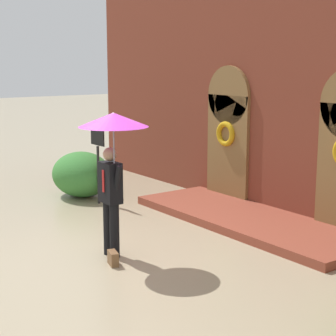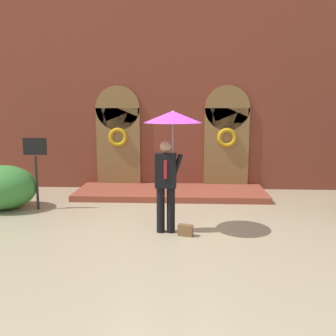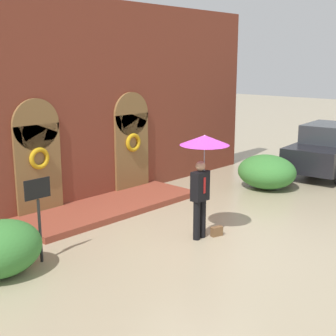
{
  "view_description": "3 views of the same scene",
  "coord_description": "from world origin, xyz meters",
  "px_view_note": "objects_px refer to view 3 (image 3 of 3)",
  "views": [
    {
      "loc": [
        7.69,
        -4.44,
        3.15
      ],
      "look_at": [
        -0.08,
        1.17,
        1.31
      ],
      "focal_mm": 60.0,
      "sensor_mm": 36.0,
      "label": 1
    },
    {
      "loc": [
        0.42,
        -7.1,
        2.44
      ],
      "look_at": [
        -0.01,
        1.63,
        1.0
      ],
      "focal_mm": 40.0,
      "sensor_mm": 36.0,
      "label": 2
    },
    {
      "loc": [
        -7.76,
        -6.41,
        3.95
      ],
      "look_at": [
        0.33,
        1.21,
        1.4
      ],
      "focal_mm": 50.0,
      "sensor_mm": 36.0,
      "label": 3
    }
  ],
  "objects_px": {
    "shrub_left": "(0,249)",
    "parked_car": "(327,149)",
    "handbag": "(217,231)",
    "person_with_umbrella": "(203,155)",
    "shrub_right": "(267,172)",
    "sign_post": "(38,206)"
  },
  "relations": [
    {
      "from": "person_with_umbrella",
      "to": "sign_post",
      "type": "xyz_separation_m",
      "value": [
        -3.25,
        1.5,
        -0.75
      ]
    },
    {
      "from": "sign_post",
      "to": "parked_car",
      "type": "distance_m",
      "value": 11.18
    },
    {
      "from": "handbag",
      "to": "sign_post",
      "type": "xyz_separation_m",
      "value": [
        -3.54,
        1.7,
        1.05
      ]
    },
    {
      "from": "handbag",
      "to": "shrub_left",
      "type": "height_order",
      "value": "shrub_left"
    },
    {
      "from": "sign_post",
      "to": "person_with_umbrella",
      "type": "bearing_deg",
      "value": -24.81
    },
    {
      "from": "shrub_right",
      "to": "parked_car",
      "type": "relative_size",
      "value": 0.44
    },
    {
      "from": "person_with_umbrella",
      "to": "parked_car",
      "type": "height_order",
      "value": "person_with_umbrella"
    },
    {
      "from": "shrub_left",
      "to": "handbag",
      "type": "bearing_deg",
      "value": -21.42
    },
    {
      "from": "handbag",
      "to": "shrub_right",
      "type": "distance_m",
      "value": 4.64
    },
    {
      "from": "sign_post",
      "to": "shrub_right",
      "type": "distance_m",
      "value": 7.97
    },
    {
      "from": "handbag",
      "to": "parked_car",
      "type": "relative_size",
      "value": 0.07
    },
    {
      "from": "parked_car",
      "to": "shrub_left",
      "type": "bearing_deg",
      "value": 176.17
    },
    {
      "from": "shrub_left",
      "to": "parked_car",
      "type": "height_order",
      "value": "parked_car"
    },
    {
      "from": "person_with_umbrella",
      "to": "parked_car",
      "type": "bearing_deg",
      "value": 5.19
    },
    {
      "from": "person_with_umbrella",
      "to": "handbag",
      "type": "xyz_separation_m",
      "value": [
        0.29,
        -0.2,
        -1.8
      ]
    },
    {
      "from": "handbag",
      "to": "sign_post",
      "type": "distance_m",
      "value": 4.07
    },
    {
      "from": "shrub_right",
      "to": "parked_car",
      "type": "distance_m",
      "value": 3.27
    },
    {
      "from": "handbag",
      "to": "shrub_left",
      "type": "relative_size",
      "value": 0.18
    },
    {
      "from": "person_with_umbrella",
      "to": "shrub_right",
      "type": "distance_m",
      "value": 5.03
    },
    {
      "from": "shrub_left",
      "to": "shrub_right",
      "type": "xyz_separation_m",
      "value": [
        8.78,
        -0.31,
        0.0
      ]
    },
    {
      "from": "shrub_left",
      "to": "parked_car",
      "type": "xyz_separation_m",
      "value": [
        11.99,
        -0.8,
        0.35
      ]
    },
    {
      "from": "handbag",
      "to": "shrub_left",
      "type": "distance_m",
      "value": 4.73
    }
  ]
}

